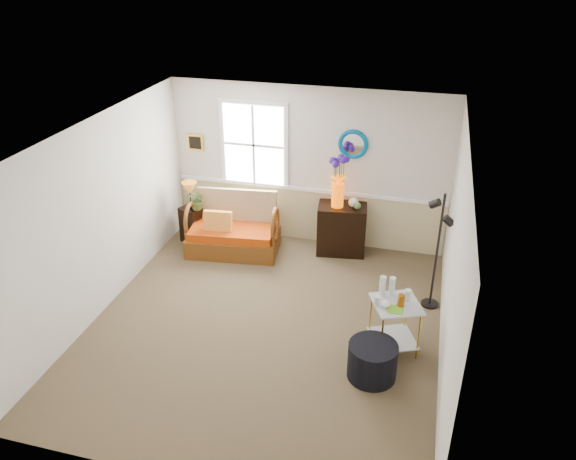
% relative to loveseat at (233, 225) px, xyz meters
% --- Properties ---
extents(floor, '(4.50, 5.00, 0.01)m').
position_rel_loveseat_xyz_m(floor, '(1.07, -1.78, -0.47)').
color(floor, brown).
rests_on(floor, ground).
extents(ceiling, '(4.50, 5.00, 0.01)m').
position_rel_loveseat_xyz_m(ceiling, '(1.07, -1.78, 2.13)').
color(ceiling, white).
rests_on(ceiling, walls).
extents(walls, '(4.51, 5.01, 2.60)m').
position_rel_loveseat_xyz_m(walls, '(1.07, -1.78, 0.83)').
color(walls, silver).
rests_on(walls, floor).
extents(wainscot, '(4.46, 0.02, 0.90)m').
position_rel_loveseat_xyz_m(wainscot, '(1.07, 0.70, -0.02)').
color(wainscot, '#C5B582').
rests_on(wainscot, walls).
extents(chair_rail, '(4.46, 0.04, 0.06)m').
position_rel_loveseat_xyz_m(chair_rail, '(1.07, 0.69, 0.45)').
color(chair_rail, white).
rests_on(chair_rail, walls).
extents(window, '(1.14, 0.06, 1.44)m').
position_rel_loveseat_xyz_m(window, '(0.17, 0.69, 1.13)').
color(window, white).
rests_on(window, walls).
extents(picture, '(0.28, 0.03, 0.28)m').
position_rel_loveseat_xyz_m(picture, '(-0.85, 0.70, 1.08)').
color(picture, gold).
rests_on(picture, walls).
extents(mirror, '(0.47, 0.07, 0.47)m').
position_rel_loveseat_xyz_m(mirror, '(1.77, 0.70, 1.28)').
color(mirror, '#0089C0').
rests_on(mirror, walls).
extents(loveseat, '(1.53, 0.98, 0.94)m').
position_rel_loveseat_xyz_m(loveseat, '(0.00, 0.00, 0.00)').
color(loveseat, '#67350C').
rests_on(loveseat, floor).
extents(throw_pillow, '(0.45, 0.16, 0.44)m').
position_rel_loveseat_xyz_m(throw_pillow, '(-0.19, -0.15, 0.06)').
color(throw_pillow, orange).
rests_on(throw_pillow, loveseat).
extents(lamp_stand, '(0.44, 0.44, 0.61)m').
position_rel_loveseat_xyz_m(lamp_stand, '(-0.76, 0.18, -0.16)').
color(lamp_stand, black).
rests_on(lamp_stand, floor).
extents(table_lamp, '(0.34, 0.34, 0.46)m').
position_rel_loveseat_xyz_m(table_lamp, '(-0.77, 0.15, 0.37)').
color(table_lamp, '#C36B1D').
rests_on(table_lamp, lamp_stand).
extents(potted_plant, '(0.34, 0.37, 0.26)m').
position_rel_loveseat_xyz_m(potted_plant, '(-0.63, 0.12, 0.27)').
color(potted_plant, '#45662C').
rests_on(potted_plant, lamp_stand).
extents(cabinet, '(0.82, 0.59, 0.82)m').
position_rel_loveseat_xyz_m(cabinet, '(1.69, 0.43, -0.06)').
color(cabinet, black).
rests_on(cabinet, floor).
extents(flower_vase, '(0.32, 0.32, 0.84)m').
position_rel_loveseat_xyz_m(flower_vase, '(1.61, 0.39, 0.76)').
color(flower_vase, '#F75703').
rests_on(flower_vase, cabinet).
extents(side_table, '(0.71, 0.71, 0.69)m').
position_rel_loveseat_xyz_m(side_table, '(2.74, -1.83, -0.13)').
color(side_table, gold).
rests_on(side_table, floor).
extents(tabletop_items, '(0.45, 0.45, 0.27)m').
position_rel_loveseat_xyz_m(tabletop_items, '(2.69, -1.82, 0.35)').
color(tabletop_items, silver).
rests_on(tabletop_items, side_table).
extents(floor_lamp, '(0.32, 0.32, 1.70)m').
position_rel_loveseat_xyz_m(floor_lamp, '(3.17, -0.75, 0.38)').
color(floor_lamp, black).
rests_on(floor_lamp, floor).
extents(ottoman, '(0.75, 0.75, 0.44)m').
position_rel_loveseat_xyz_m(ottoman, '(2.56, -2.39, -0.25)').
color(ottoman, black).
rests_on(ottoman, floor).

